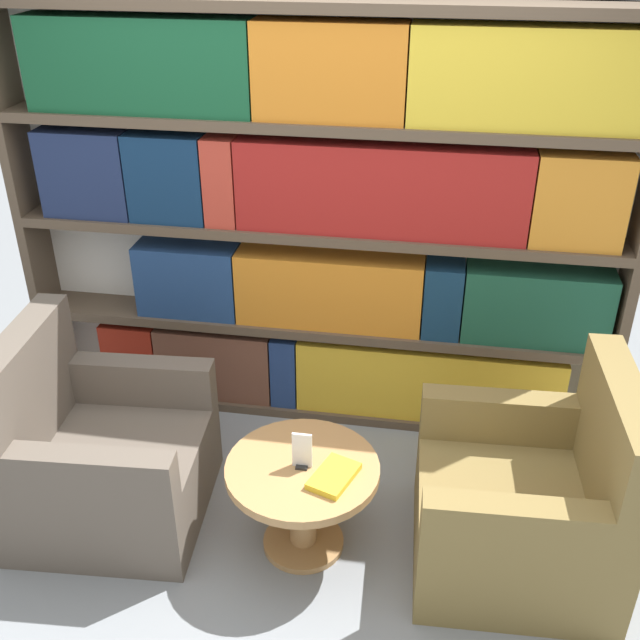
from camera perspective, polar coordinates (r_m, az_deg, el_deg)
ground_plane at (r=3.41m, az=-4.10°, el=-18.80°), size 14.00×14.00×0.00m
bookshelf at (r=3.79m, az=0.50°, el=7.04°), size 3.12×0.30×2.16m
armchair_left at (r=3.62m, az=-16.32°, el=-10.06°), size 0.87×0.86×0.93m
armchair_right at (r=3.36m, az=15.52°, el=-13.48°), size 0.85×0.84×0.93m
coffee_table at (r=3.30m, az=-1.33°, el=-12.76°), size 0.66×0.66×0.45m
table_sign at (r=3.17m, az=-1.37°, el=-10.06°), size 0.08×0.06×0.17m
stray_book at (r=3.14m, az=1.06°, el=-11.80°), size 0.22×0.27×0.03m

